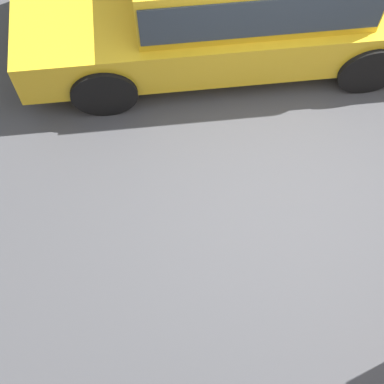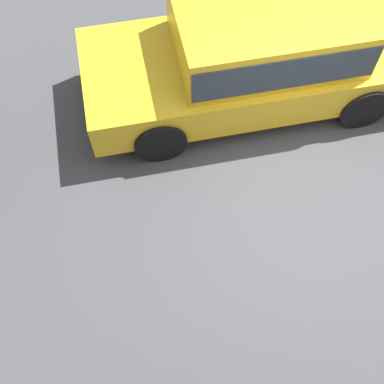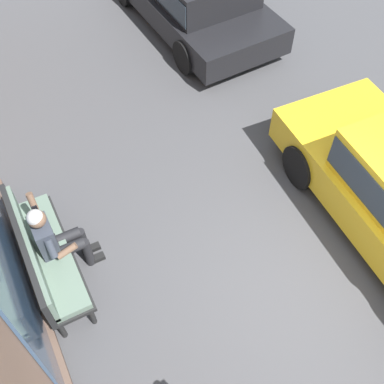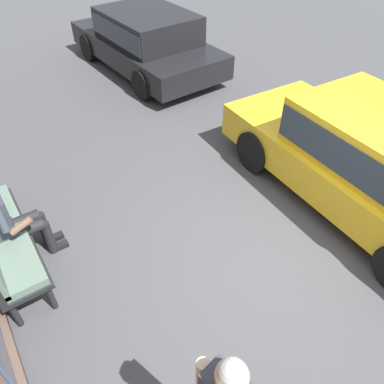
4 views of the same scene
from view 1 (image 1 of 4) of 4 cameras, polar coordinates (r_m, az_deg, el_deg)
name	(u,v)px [view 1 (image 1 of 4)]	position (r m, az deg, el deg)	size (l,w,h in m)	color
ground_plane	(283,168)	(6.06, 8.85, 2.27)	(60.00, 60.00, 0.00)	#424244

